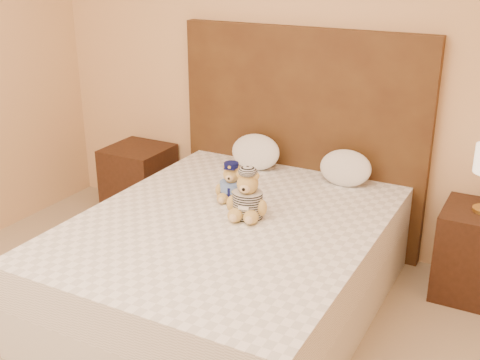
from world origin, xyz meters
The scene contains 8 objects.
bed centered at (0.00, 1.20, 0.28)m, with size 1.60×2.00×0.55m.
headboard centered at (0.00, 2.21, 0.75)m, with size 1.75×0.08×1.50m, color #523518.
nightstand_left centered at (-1.25, 2.00, 0.28)m, with size 0.45×0.45×0.55m, color #371D11.
nightstand_right centered at (1.25, 2.00, 0.28)m, with size 0.45×0.45×0.55m, color #371D11.
teddy_police centered at (-0.13, 1.46, 0.67)m, with size 0.20×0.19×0.23m, color tan, non-canonical shape.
teddy_prisoner centered at (0.07, 1.28, 0.69)m, with size 0.25×0.24×0.28m, color tan, non-canonical shape.
pillow_left centered at (-0.25, 2.03, 0.68)m, with size 0.36×0.23×0.25m, color white.
pillow_right centered at (0.39, 2.03, 0.67)m, with size 0.34×0.22×0.24m, color white.
Camera 1 is at (1.50, -1.47, 1.99)m, focal length 45.00 mm.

